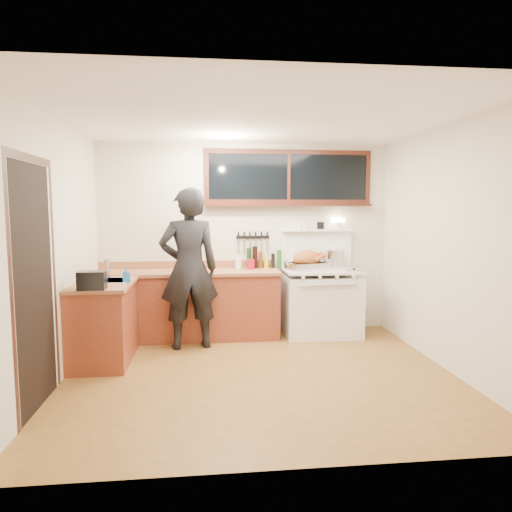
{
  "coord_description": "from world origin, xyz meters",
  "views": [
    {
      "loc": [
        -0.54,
        -4.56,
        1.72
      ],
      "look_at": [
        0.05,
        0.85,
        1.15
      ],
      "focal_mm": 32.0,
      "sensor_mm": 36.0,
      "label": 1
    }
  ],
  "objects": [
    {
      "name": "counter_left",
      "position": [
        -1.7,
        0.62,
        0.45
      ],
      "size": [
        0.64,
        1.09,
        0.9
      ],
      "color": "maroon",
      "rests_on": "ground"
    },
    {
      "name": "coffee_tin",
      "position": [
        0.05,
        1.51,
        0.97
      ],
      "size": [
        0.09,
        0.08,
        0.13
      ],
      "color": "maroon",
      "rests_on": "counter_back"
    },
    {
      "name": "counter_back",
      "position": [
        -0.8,
        1.45,
        0.45
      ],
      "size": [
        2.44,
        0.64,
        1.0
      ],
      "color": "maroon",
      "rests_on": "ground"
    },
    {
      "name": "soap_bottle",
      "position": [
        -1.43,
        0.59,
        0.98
      ],
      "size": [
        0.08,
        0.08,
        0.17
      ],
      "color": "#2265AC",
      "rests_on": "counter_left"
    },
    {
      "name": "left_doorway",
      "position": [
        -1.99,
        -0.55,
        1.09
      ],
      "size": [
        0.02,
        1.04,
        2.17
      ],
      "color": "black",
      "rests_on": "ground"
    },
    {
      "name": "toaster",
      "position": [
        -1.7,
        0.17,
        0.99
      ],
      "size": [
        0.27,
        0.19,
        0.19
      ],
      "color": "black",
      "rests_on": "counter_left"
    },
    {
      "name": "man",
      "position": [
        -0.76,
        1.01,
        0.99
      ],
      "size": [
        0.79,
        0.59,
        1.97
      ],
      "color": "black",
      "rests_on": "ground"
    },
    {
      "name": "knife_strip",
      "position": [
        0.1,
        1.73,
        1.31
      ],
      "size": [
        0.46,
        0.03,
        0.28
      ],
      "color": "black",
      "rests_on": "room_shell"
    },
    {
      "name": "vintage_stove",
      "position": [
        1.0,
        1.41,
        0.47
      ],
      "size": [
        1.02,
        0.74,
        1.58
      ],
      "color": "white",
      "rests_on": "ground"
    },
    {
      "name": "room_shell",
      "position": [
        0.0,
        0.0,
        1.65
      ],
      "size": [
        4.1,
        3.6,
        2.65
      ],
      "color": "beige",
      "rests_on": "ground"
    },
    {
      "name": "stockpot",
      "position": [
        1.23,
        1.59,
        1.02
      ],
      "size": [
        0.27,
        0.27,
        0.25
      ],
      "color": "silver",
      "rests_on": "vintage_stove"
    },
    {
      "name": "ground_plane",
      "position": [
        0.0,
        0.0,
        -0.01
      ],
      "size": [
        4.0,
        3.5,
        0.02
      ],
      "primitive_type": "cube",
      "color": "brown"
    },
    {
      "name": "pitcher",
      "position": [
        -0.11,
        1.6,
        0.99
      ],
      "size": [
        0.1,
        0.1,
        0.18
      ],
      "color": "white",
      "rests_on": "counter_back"
    },
    {
      "name": "cutting_board",
      "position": [
        -0.73,
        1.3,
        0.95
      ],
      "size": [
        0.49,
        0.41,
        0.14
      ],
      "color": "#945E3B",
      "rests_on": "counter_back"
    },
    {
      "name": "sink_unit",
      "position": [
        -1.68,
        0.7,
        0.85
      ],
      "size": [
        0.5,
        0.45,
        0.37
      ],
      "color": "white",
      "rests_on": "counter_left"
    },
    {
      "name": "saucepan",
      "position": [
        1.13,
        1.56,
        0.96
      ],
      "size": [
        0.21,
        0.3,
        0.13
      ],
      "color": "silver",
      "rests_on": "vintage_stove"
    },
    {
      "name": "back_window",
      "position": [
        0.6,
        1.72,
        2.06
      ],
      "size": [
        2.32,
        0.13,
        0.77
      ],
      "color": "black",
      "rests_on": "room_shell"
    },
    {
      "name": "bottle_cluster",
      "position": [
        0.21,
        1.63,
        1.03
      ],
      "size": [
        0.48,
        0.07,
        0.3
      ],
      "color": "black",
      "rests_on": "counter_back"
    },
    {
      "name": "roast_turkey",
      "position": [
        0.8,
        1.39,
        1.01
      ],
      "size": [
        0.58,
        0.49,
        0.26
      ],
      "color": "silver",
      "rests_on": "vintage_stove"
    },
    {
      "name": "pot_lid",
      "position": [
        1.39,
        1.21,
        0.91
      ],
      "size": [
        0.31,
        0.31,
        0.04
      ],
      "color": "silver",
      "rests_on": "vintage_stove"
    }
  ]
}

